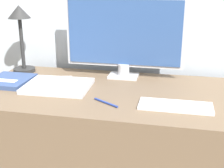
{
  "coord_description": "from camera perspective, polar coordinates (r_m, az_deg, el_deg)",
  "views": [
    {
      "loc": [
        0.2,
        -1.15,
        1.21
      ],
      "look_at": [
        -0.06,
        0.1,
        0.77
      ],
      "focal_mm": 50.0,
      "sensor_mm": 36.0,
      "label": 1
    }
  ],
  "objects": [
    {
      "name": "monitor",
      "position": [
        1.6,
        2.22,
        8.8
      ],
      "size": [
        0.61,
        0.11,
        0.41
      ],
      "color": "#B7B7BC",
      "rests_on": "desk"
    },
    {
      "name": "desk",
      "position": [
        1.59,
        2.95,
        -13.5
      ],
      "size": [
        1.43,
        0.63,
        0.71
      ],
      "color": "brown",
      "rests_on": "ground_plane"
    },
    {
      "name": "ereader",
      "position": [
        1.51,
        -10.37,
        0.32
      ],
      "size": [
        0.19,
        0.2,
        0.01
      ],
      "color": "white",
      "rests_on": "laptop"
    },
    {
      "name": "notebook",
      "position": [
        1.64,
        -18.22,
        0.6
      ],
      "size": [
        0.2,
        0.22,
        0.02
      ],
      "color": "#334775",
      "rests_on": "desk"
    },
    {
      "name": "pen",
      "position": [
        1.3,
        -1.14,
        -3.42
      ],
      "size": [
        0.12,
        0.08,
        0.01
      ],
      "color": "navy",
      "rests_on": "desk"
    },
    {
      "name": "laptop",
      "position": [
        1.5,
        -9.84,
        -0.35
      ],
      "size": [
        0.31,
        0.25,
        0.02
      ],
      "color": "#BCBCC1",
      "rests_on": "desk"
    },
    {
      "name": "keyboard",
      "position": [
        1.29,
        11.52,
        -3.93
      ],
      "size": [
        0.3,
        0.11,
        0.01
      ],
      "color": "silver",
      "rests_on": "desk"
    },
    {
      "name": "desk_lamp",
      "position": [
        1.76,
        -16.42,
        9.95
      ],
      "size": [
        0.12,
        0.12,
        0.36
      ],
      "color": "#282828",
      "rests_on": "desk"
    }
  ]
}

